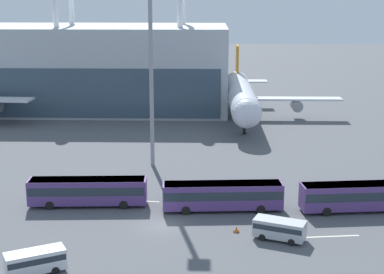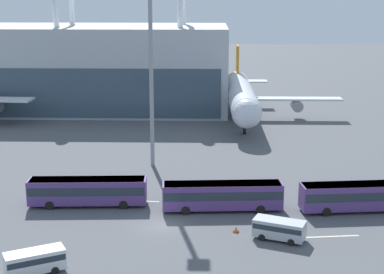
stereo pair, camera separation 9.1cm
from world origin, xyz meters
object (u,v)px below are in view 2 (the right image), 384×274
(shuttle_bus_0, at_px, (88,190))
(service_van_foreground, at_px, (279,228))
(shuttle_bus_2, at_px, (360,195))
(shuttle_bus_1, at_px, (222,194))
(service_van_crossing, at_px, (35,260))
(traffic_cone_0, at_px, (236,229))
(airliner_at_gate_far, at_px, (241,95))
(floodlight_mast, at_px, (151,34))

(shuttle_bus_0, relative_size, service_van_foreground, 2.48)
(shuttle_bus_2, bearing_deg, service_van_foreground, -147.10)
(shuttle_bus_1, height_order, shuttle_bus_2, same)
(service_van_crossing, bearing_deg, traffic_cone_0, -179.58)
(airliner_at_gate_far, bearing_deg, service_van_crossing, -18.48)
(service_van_foreground, bearing_deg, traffic_cone_0, 179.24)
(shuttle_bus_0, xyz_separation_m, floodlight_mast, (5.94, 16.34, 16.59))
(shuttle_bus_2, relative_size, service_van_foreground, 2.50)
(shuttle_bus_0, distance_m, shuttle_bus_2, 30.83)
(traffic_cone_0, bearing_deg, shuttle_bus_0, 156.49)
(airliner_at_gate_far, distance_m, service_van_foreground, 56.69)
(airliner_at_gate_far, bearing_deg, shuttle_bus_0, -23.02)
(shuttle_bus_1, distance_m, traffic_cone_0, 6.49)
(shuttle_bus_0, bearing_deg, shuttle_bus_2, -4.54)
(airliner_at_gate_far, relative_size, service_van_crossing, 7.15)
(shuttle_bus_0, bearing_deg, shuttle_bus_1, -6.97)
(floodlight_mast, height_order, traffic_cone_0, floodlight_mast)
(service_van_foreground, distance_m, floodlight_mast, 34.11)
(shuttle_bus_0, relative_size, floodlight_mast, 0.42)
(shuttle_bus_2, height_order, service_van_foreground, shuttle_bus_2)
(shuttle_bus_2, xyz_separation_m, floodlight_mast, (-24.88, 17.24, 16.59))
(service_van_foreground, bearing_deg, airliner_at_gate_far, 112.82)
(airliner_at_gate_far, bearing_deg, service_van_foreground, 0.67)
(shuttle_bus_2, height_order, traffic_cone_0, shuttle_bus_2)
(shuttle_bus_2, height_order, service_van_crossing, shuttle_bus_2)
(service_van_crossing, height_order, traffic_cone_0, service_van_crossing)
(traffic_cone_0, bearing_deg, service_van_crossing, -151.91)
(shuttle_bus_2, relative_size, floodlight_mast, 0.42)
(service_van_foreground, height_order, service_van_crossing, service_van_crossing)
(service_van_foreground, bearing_deg, service_van_crossing, -138.54)
(shuttle_bus_1, bearing_deg, service_van_crossing, -140.56)
(shuttle_bus_0, height_order, traffic_cone_0, shuttle_bus_0)
(shuttle_bus_0, xyz_separation_m, shuttle_bus_2, (30.82, -0.90, 0.00))
(shuttle_bus_1, bearing_deg, shuttle_bus_0, 171.98)
(service_van_crossing, bearing_deg, shuttle_bus_2, 178.77)
(airliner_at_gate_far, relative_size, shuttle_bus_1, 2.87)
(airliner_at_gate_far, relative_size, floodlight_mast, 1.21)
(airliner_at_gate_far, distance_m, floodlight_mast, 36.90)
(traffic_cone_0, bearing_deg, shuttle_bus_1, 101.81)
(shuttle_bus_1, bearing_deg, floodlight_mast, 114.57)
(shuttle_bus_1, height_order, service_van_crossing, shuttle_bus_1)
(traffic_cone_0, bearing_deg, shuttle_bus_2, 24.27)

